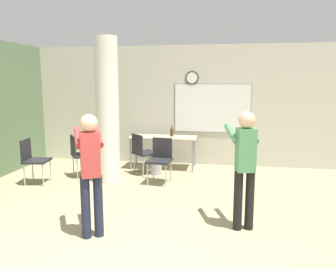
{
  "coord_description": "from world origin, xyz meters",
  "views": [
    {
      "loc": [
        1.05,
        -2.68,
        1.95
      ],
      "look_at": [
        0.21,
        2.4,
        1.13
      ],
      "focal_mm": 35.0,
      "sensor_mm": 36.0,
      "label": 1
    }
  ],
  "objects_px": {
    "chair_table_left": "(143,151)",
    "chair_near_pillar": "(80,152)",
    "person_playing_front": "(90,166)",
    "bottle_on_table": "(172,132)",
    "folding_table": "(163,139)",
    "chair_table_front": "(160,157)",
    "chair_by_left_wall": "(33,158)",
    "person_playing_side": "(245,161)"
  },
  "relations": [
    {
      "from": "chair_near_pillar",
      "to": "folding_table",
      "type": "bearing_deg",
      "value": 30.8
    },
    {
      "from": "person_playing_front",
      "to": "chair_table_front",
      "type": "bearing_deg",
      "value": 79.56
    },
    {
      "from": "bottle_on_table",
      "to": "chair_by_left_wall",
      "type": "bearing_deg",
      "value": -146.35
    },
    {
      "from": "chair_near_pillar",
      "to": "chair_by_left_wall",
      "type": "distance_m",
      "value": 0.92
    },
    {
      "from": "folding_table",
      "to": "chair_near_pillar",
      "type": "bearing_deg",
      "value": -149.2
    },
    {
      "from": "folding_table",
      "to": "chair_table_front",
      "type": "height_order",
      "value": "chair_table_front"
    },
    {
      "from": "folding_table",
      "to": "bottle_on_table",
      "type": "height_order",
      "value": "bottle_on_table"
    },
    {
      "from": "chair_table_front",
      "to": "person_playing_front",
      "type": "relative_size",
      "value": 0.55
    },
    {
      "from": "person_playing_front",
      "to": "chair_table_left",
      "type": "bearing_deg",
      "value": 91.0
    },
    {
      "from": "bottle_on_table",
      "to": "person_playing_front",
      "type": "bearing_deg",
      "value": -97.64
    },
    {
      "from": "folding_table",
      "to": "chair_table_left",
      "type": "xyz_separation_m",
      "value": [
        -0.34,
        -0.56,
        -0.16
      ]
    },
    {
      "from": "chair_near_pillar",
      "to": "person_playing_side",
      "type": "distance_m",
      "value": 3.79
    },
    {
      "from": "person_playing_side",
      "to": "folding_table",
      "type": "bearing_deg",
      "value": 118.88
    },
    {
      "from": "bottle_on_table",
      "to": "person_playing_side",
      "type": "bearing_deg",
      "value": -64.63
    },
    {
      "from": "chair_by_left_wall",
      "to": "person_playing_side",
      "type": "height_order",
      "value": "person_playing_side"
    },
    {
      "from": "chair_table_front",
      "to": "chair_near_pillar",
      "type": "bearing_deg",
      "value": 174.9
    },
    {
      "from": "chair_table_front",
      "to": "person_playing_side",
      "type": "distance_m",
      "value": 2.38
    },
    {
      "from": "chair_table_left",
      "to": "chair_table_front",
      "type": "relative_size",
      "value": 1.0
    },
    {
      "from": "bottle_on_table",
      "to": "folding_table",
      "type": "bearing_deg",
      "value": -155.9
    },
    {
      "from": "chair_table_left",
      "to": "person_playing_side",
      "type": "distance_m",
      "value": 3.1
    },
    {
      "from": "chair_table_front",
      "to": "chair_by_left_wall",
      "type": "relative_size",
      "value": 1.0
    },
    {
      "from": "person_playing_front",
      "to": "person_playing_side",
      "type": "height_order",
      "value": "person_playing_side"
    },
    {
      "from": "bottle_on_table",
      "to": "chair_table_front",
      "type": "relative_size",
      "value": 0.28
    },
    {
      "from": "chair_table_front",
      "to": "chair_by_left_wall",
      "type": "bearing_deg",
      "value": -169.4
    },
    {
      "from": "chair_table_left",
      "to": "chair_by_left_wall",
      "type": "height_order",
      "value": "same"
    },
    {
      "from": "bottle_on_table",
      "to": "chair_table_front",
      "type": "bearing_deg",
      "value": -91.95
    },
    {
      "from": "chair_table_left",
      "to": "chair_near_pillar",
      "type": "distance_m",
      "value": 1.3
    },
    {
      "from": "chair_table_front",
      "to": "chair_table_left",
      "type": "bearing_deg",
      "value": 132.2
    },
    {
      "from": "folding_table",
      "to": "chair_near_pillar",
      "type": "distance_m",
      "value": 1.85
    },
    {
      "from": "bottle_on_table",
      "to": "person_playing_front",
      "type": "xyz_separation_m",
      "value": [
        -0.48,
        -3.55,
        0.1
      ]
    },
    {
      "from": "folding_table",
      "to": "person_playing_front",
      "type": "height_order",
      "value": "person_playing_front"
    },
    {
      "from": "person_playing_front",
      "to": "person_playing_side",
      "type": "relative_size",
      "value": 0.99
    },
    {
      "from": "chair_table_front",
      "to": "person_playing_side",
      "type": "height_order",
      "value": "person_playing_side"
    },
    {
      "from": "chair_near_pillar",
      "to": "bottle_on_table",
      "type": "bearing_deg",
      "value": 30.13
    },
    {
      "from": "bottle_on_table",
      "to": "chair_table_left",
      "type": "relative_size",
      "value": 0.28
    },
    {
      "from": "chair_table_left",
      "to": "chair_near_pillar",
      "type": "relative_size",
      "value": 1.0
    },
    {
      "from": "person_playing_front",
      "to": "chair_near_pillar",
      "type": "bearing_deg",
      "value": 117.19
    },
    {
      "from": "bottle_on_table",
      "to": "person_playing_side",
      "type": "distance_m",
      "value": 3.34
    },
    {
      "from": "chair_by_left_wall",
      "to": "person_playing_side",
      "type": "distance_m",
      "value": 4.15
    },
    {
      "from": "chair_table_front",
      "to": "person_playing_side",
      "type": "xyz_separation_m",
      "value": [
        1.47,
        -1.83,
        0.42
      ]
    },
    {
      "from": "chair_near_pillar",
      "to": "person_playing_front",
      "type": "bearing_deg",
      "value": -62.81
    },
    {
      "from": "chair_near_pillar",
      "to": "person_playing_side",
      "type": "bearing_deg",
      "value": -31.78
    }
  ]
}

